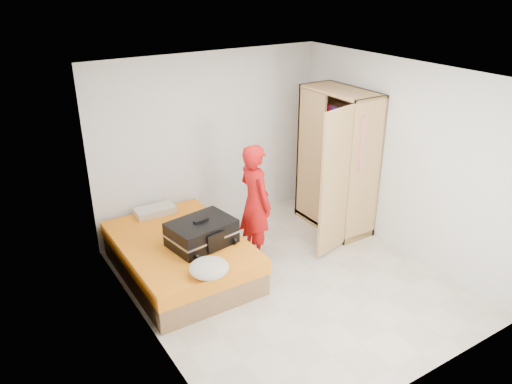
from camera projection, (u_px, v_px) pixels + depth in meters
room at (291, 188)px, 5.78m from camera, size 4.00×4.02×2.60m
bed at (181, 256)px, 6.38m from camera, size 1.42×2.02×0.50m
wardrobe at (337, 166)px, 7.27m from camera, size 1.16×1.31×2.10m
person at (255, 203)px, 6.56m from camera, size 0.40×0.60×1.61m
suitcase at (202, 233)px, 6.12m from camera, size 0.87×0.69×0.34m
round_cushion at (209, 268)px, 5.53m from camera, size 0.45×0.45×0.17m
pillow at (155, 211)px, 6.93m from camera, size 0.55×0.29×0.10m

